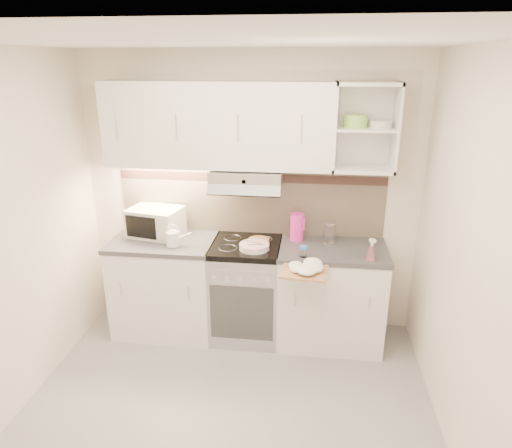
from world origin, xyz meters
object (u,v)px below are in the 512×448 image
(glass_jar, at_px, (329,232))
(cutting_board, at_px, (304,271))
(pink_pitcher, at_px, (297,227))
(electric_range, at_px, (246,290))
(spray_bottle, at_px, (371,251))
(plate_stack, at_px, (254,246))
(microwave, at_px, (156,222))
(watering_can, at_px, (174,238))

(glass_jar, bearing_deg, cutting_board, -110.24)
(pink_pitcher, distance_m, cutting_board, 0.60)
(electric_range, bearing_deg, glass_jar, 9.12)
(pink_pitcher, xyz_separation_m, glass_jar, (0.28, -0.03, -0.03))
(electric_range, bearing_deg, spray_bottle, -11.97)
(pink_pitcher, relative_size, spray_bottle, 1.24)
(plate_stack, bearing_deg, electric_range, 127.93)
(plate_stack, relative_size, spray_bottle, 1.28)
(microwave, height_order, glass_jar, microwave)
(watering_can, bearing_deg, electric_range, 3.50)
(pink_pitcher, bearing_deg, cutting_board, -76.76)
(microwave, height_order, watering_can, microwave)
(microwave, distance_m, pink_pitcher, 1.28)
(microwave, bearing_deg, spray_bottle, 2.01)
(electric_range, xyz_separation_m, cutting_board, (0.52, -0.43, 0.42))
(watering_can, xyz_separation_m, glass_jar, (1.33, 0.23, 0.03))
(watering_can, xyz_separation_m, pink_pitcher, (1.04, 0.26, 0.05))
(electric_range, relative_size, plate_stack, 3.55)
(microwave, distance_m, plate_stack, 0.96)
(electric_range, xyz_separation_m, spray_bottle, (1.04, -0.22, 0.53))
(cutting_board, bearing_deg, glass_jar, 75.90)
(microwave, distance_m, glass_jar, 1.56)
(watering_can, relative_size, pink_pitcher, 0.94)
(watering_can, bearing_deg, cutting_board, -22.43)
(watering_can, bearing_deg, spray_bottle, -10.62)
(watering_can, bearing_deg, glass_jar, 2.83)
(pink_pitcher, xyz_separation_m, cutting_board, (0.08, -0.57, -0.15))
(glass_jar, bearing_deg, electric_range, -170.88)
(watering_can, distance_m, pink_pitcher, 1.08)
(pink_pitcher, bearing_deg, glass_jar, -1.30)
(pink_pitcher, bearing_deg, microwave, -173.29)
(pink_pitcher, distance_m, spray_bottle, 0.71)
(electric_range, bearing_deg, pink_pitcher, 18.63)
(plate_stack, relative_size, cutting_board, 0.72)
(plate_stack, xyz_separation_m, glass_jar, (0.63, 0.23, 0.07))
(electric_range, relative_size, microwave, 1.76)
(electric_range, relative_size, pink_pitcher, 3.68)
(microwave, xyz_separation_m, spray_bottle, (1.88, -0.33, -0.05))
(plate_stack, height_order, spray_bottle, spray_bottle)
(plate_stack, distance_m, glass_jar, 0.67)
(watering_can, relative_size, spray_bottle, 1.17)
(plate_stack, bearing_deg, glass_jar, 19.70)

